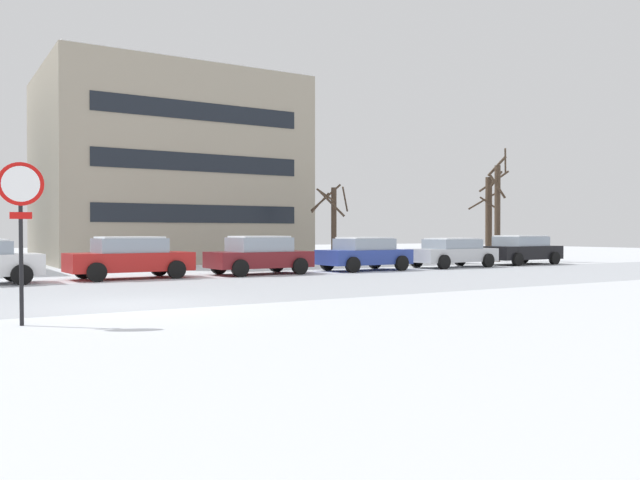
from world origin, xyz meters
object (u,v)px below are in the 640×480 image
object	(u,v)px
parked_car_red	(130,257)
parked_car_silver	(452,252)
parked_car_black	(521,250)
parked_car_maroon	(259,255)
stop_sign	(21,211)
parked_car_blue	(364,253)

from	to	relation	value
parked_car_red	parked_car_silver	distance (m)	14.77
parked_car_red	parked_car_black	distance (m)	19.68
parked_car_maroon	parked_car_black	bearing A→B (deg)	0.95
parked_car_maroon	parked_car_silver	world-z (taller)	parked_car_maroon
parked_car_red	stop_sign	bearing A→B (deg)	-113.94
stop_sign	parked_car_maroon	size ratio (longest dim) A/B	0.71
parked_car_red	parked_car_maroon	size ratio (longest dim) A/B	1.07
parked_car_red	parked_car_silver	world-z (taller)	parked_car_red
stop_sign	parked_car_maroon	xyz separation A→B (m)	(9.59, 10.35, -1.25)
stop_sign	parked_car_black	world-z (taller)	stop_sign
parked_car_red	parked_car_blue	distance (m)	9.84
parked_car_blue	stop_sign	bearing A→B (deg)	-144.58
parked_car_red	parked_car_maroon	distance (m)	4.92
parked_car_silver	parked_car_black	xyz separation A→B (m)	(4.92, 0.33, 0.05)
parked_car_red	parked_car_blue	xyz separation A→B (m)	(9.84, -0.20, -0.02)
parked_car_maroon	parked_car_blue	size ratio (longest dim) A/B	1.00
parked_car_maroon	parked_car_black	xyz separation A→B (m)	(14.76, 0.25, 0.00)
stop_sign	parked_car_black	xyz separation A→B (m)	(24.35, 10.60, -1.24)
parked_car_maroon	parked_car_silver	distance (m)	9.84
parked_car_black	parked_car_silver	bearing A→B (deg)	-176.14
parked_car_maroon	parked_car_red	bearing A→B (deg)	178.06
parked_car_blue	parked_car_silver	bearing A→B (deg)	-0.63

